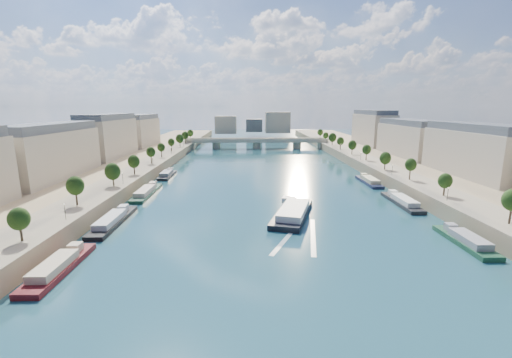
{
  "coord_description": "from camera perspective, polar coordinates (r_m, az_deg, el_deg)",
  "views": [
    {
      "loc": [
        -7.03,
        -52.32,
        32.71
      ],
      "look_at": [
        -3.94,
        78.07,
        5.0
      ],
      "focal_mm": 24.0,
      "sensor_mm": 36.0,
      "label": 1
    }
  ],
  "objects": [
    {
      "name": "bridge",
      "position": [
        272.13,
        0.13,
        6.17
      ],
      "size": [
        112.0,
        12.0,
        8.15
      ],
      "color": "#C1B79E",
      "rests_on": "ground"
    },
    {
      "name": "trees_right",
      "position": [
        175.18,
        19.44,
        4.02
      ],
      "size": [
        4.8,
        268.8,
        8.26
      ],
      "color": "#382B1E",
      "rests_on": "ground"
    },
    {
      "name": "quay_left",
      "position": [
        168.33,
        -24.04,
        0.6
      ],
      "size": [
        44.0,
        520.0,
        5.0
      ],
      "primitive_type": "cube",
      "color": "#9E8460",
      "rests_on": "ground"
    },
    {
      "name": "tour_barge",
      "position": [
        105.2,
        6.12,
        -5.52
      ],
      "size": [
        16.97,
        31.32,
        4.09
      ],
      "rotation": [
        0.0,
        0.0,
        -0.29
      ],
      "color": "black",
      "rests_on": "ground"
    },
    {
      "name": "ground",
      "position": [
        155.95,
        1.25,
        -0.12
      ],
      "size": [
        700.0,
        700.0,
        0.0
      ],
      "primitive_type": "plane",
      "color": "#0B2E31",
      "rests_on": "ground"
    },
    {
      "name": "moored_barges_left",
      "position": [
        107.83,
        -22.32,
        -6.13
      ],
      "size": [
        5.0,
        149.6,
        3.6
      ],
      "color": "#1D203F",
      "rests_on": "ground"
    },
    {
      "name": "pave_left",
      "position": [
        162.67,
        -19.23,
        1.53
      ],
      "size": [
        14.0,
        520.0,
        0.1
      ],
      "primitive_type": "cube",
      "color": "gray",
      "rests_on": "quay_left"
    },
    {
      "name": "wake",
      "position": [
        90.14,
        7.46,
        -9.38
      ],
      "size": [
        15.03,
        25.82,
        0.04
      ],
      "color": "silver",
      "rests_on": "ground"
    },
    {
      "name": "buildings_right",
      "position": [
        189.04,
        27.93,
        5.67
      ],
      "size": [
        16.0,
        226.0,
        23.2
      ],
      "color": "#C4B397",
      "rests_on": "ground"
    },
    {
      "name": "quay_right",
      "position": [
        174.24,
        25.64,
        0.82
      ],
      "size": [
        44.0,
        520.0,
        5.0
      ],
      "primitive_type": "cube",
      "color": "#9E8460",
      "rests_on": "ground"
    },
    {
      "name": "lamps_right",
      "position": [
        170.04,
        19.18,
        2.9
      ],
      "size": [
        0.36,
        200.36,
        4.28
      ],
      "color": "black",
      "rests_on": "ground"
    },
    {
      "name": "pave_right",
      "position": [
        167.53,
        21.14,
        1.68
      ],
      "size": [
        14.0,
        520.0,
        0.1
      ],
      "primitive_type": "cube",
      "color": "gray",
      "rests_on": "quay_right"
    },
    {
      "name": "skyline",
      "position": [
        372.42,
        0.22,
        9.22
      ],
      "size": [
        79.0,
        42.0,
        22.0
      ],
      "color": "#C4B397",
      "rests_on": "ground"
    },
    {
      "name": "moored_barges_right",
      "position": [
        112.67,
        26.65,
        -5.75
      ],
      "size": [
        5.0,
        123.91,
        3.6
      ],
      "color": "black",
      "rests_on": "ground"
    },
    {
      "name": "buildings_left",
      "position": [
        182.6,
        -26.77,
        5.61
      ],
      "size": [
        16.0,
        226.0,
        23.2
      ],
      "color": "#C4B397",
      "rests_on": "ground"
    },
    {
      "name": "lamps_left",
      "position": [
        151.47,
        -18.82,
        1.88
      ],
      "size": [
        0.36,
        200.36,
        4.28
      ],
      "color": "black",
      "rests_on": "ground"
    },
    {
      "name": "trees_left",
      "position": [
        163.12,
        -18.48,
        3.54
      ],
      "size": [
        4.8,
        268.8,
        8.26
      ],
      "color": "#382B1E",
      "rests_on": "ground"
    }
  ]
}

